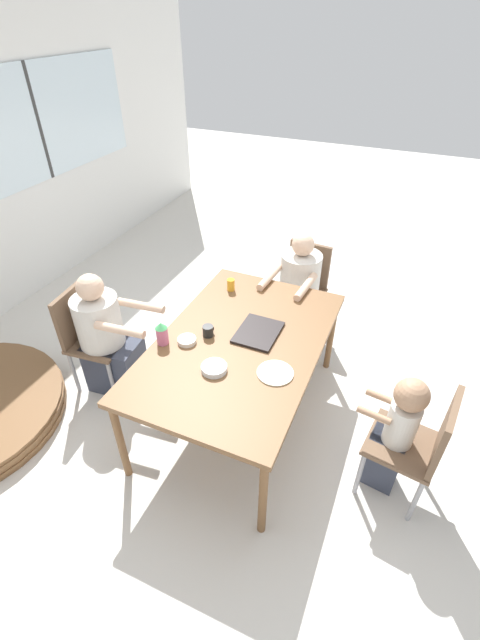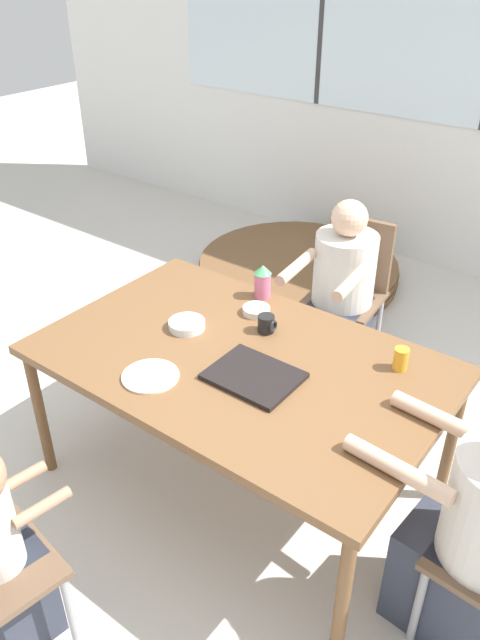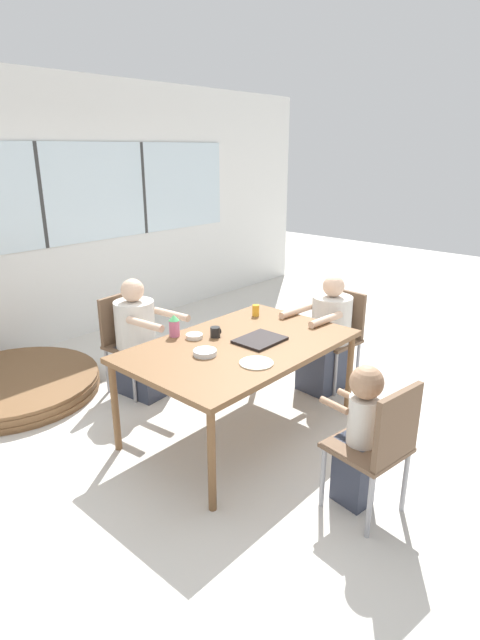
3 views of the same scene
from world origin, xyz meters
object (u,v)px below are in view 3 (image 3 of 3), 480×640
(juice_glass, at_px, (256,310))
(chair_for_woman_green_shirt, at_px, (339,330))
(person_woman_green_shirt, at_px, (327,340))
(coffee_mug, at_px, (215,332))
(chair_for_toddler, at_px, (381,441))
(bowl_cereal, at_px, (194,336))
(person_toddler, at_px, (359,436))
(sippy_cup, at_px, (174,325))
(folded_table_stack, at_px, (14,386))
(person_man_blue_shirt, at_px, (140,345))
(bowl_white_shallow, at_px, (205,352))
(chair_for_man_blue_shirt, at_px, (126,335))

(juice_glass, bearing_deg, chair_for_woman_green_shirt, -31.61)
(person_woman_green_shirt, relative_size, coffee_mug, 12.93)
(chair_for_toddler, distance_m, bowl_cereal, 1.57)
(person_toddler, distance_m, juice_glass, 1.61)
(chair_for_woman_green_shirt, distance_m, sippy_cup, 1.59)
(chair_for_woman_green_shirt, distance_m, folded_table_stack, 2.95)
(person_man_blue_shirt, xyz_separation_m, bowl_white_shallow, (-0.21, -1.03, 0.28))
(chair_for_man_blue_shirt, height_order, coffee_mug, chair_for_man_blue_shirt)
(person_toddler, relative_size, sippy_cup, 5.49)
(chair_for_man_blue_shirt, bearing_deg, folded_table_stack, -46.72)
(juice_glass, height_order, bowl_white_shallow, juice_glass)
(person_man_blue_shirt, bearing_deg, chair_for_man_blue_shirt, -90.00)
(chair_for_woman_green_shirt, relative_size, person_man_blue_shirt, 0.83)
(chair_for_man_blue_shirt, height_order, bowl_white_shallow, chair_for_man_blue_shirt)
(person_woman_green_shirt, relative_size, sippy_cup, 6.15)
(chair_for_man_blue_shirt, distance_m, person_toddler, 2.32)
(chair_for_toddler, distance_m, juice_glass, 1.74)
(chair_for_woman_green_shirt, relative_size, sippy_cup, 5.08)
(chair_for_man_blue_shirt, height_order, person_toddler, person_toddler)
(chair_for_man_blue_shirt, height_order, bowl_cereal, chair_for_man_blue_shirt)
(bowl_white_shallow, bearing_deg, person_woman_green_shirt, -4.93)
(person_woman_green_shirt, bearing_deg, chair_for_toddler, 136.94)
(juice_glass, height_order, folded_table_stack, juice_glass)
(person_man_blue_shirt, bearing_deg, juice_glass, 126.00)
(chair_for_toddler, bearing_deg, person_toddler, 90.00)
(coffee_mug, height_order, sippy_cup, sippy_cup)
(chair_for_woman_green_shirt, xyz_separation_m, coffee_mug, (-1.27, 0.32, 0.25))
(chair_for_toddler, relative_size, sippy_cup, 5.08)
(bowl_cereal, bearing_deg, folded_table_stack, 115.26)
(person_toddler, bearing_deg, person_woman_green_shirt, 47.58)
(chair_for_toddler, height_order, sippy_cup, sippy_cup)
(sippy_cup, bearing_deg, person_man_blue_shirt, 79.87)
(chair_for_woman_green_shirt, distance_m, chair_for_man_blue_shirt, 1.92)
(coffee_mug, xyz_separation_m, sippy_cup, (-0.19, 0.24, 0.05))
(person_woman_green_shirt, distance_m, sippy_cup, 1.44)
(chair_for_man_blue_shirt, distance_m, sippy_cup, 0.83)
(chair_for_toddler, distance_m, folded_table_stack, 3.23)
(chair_for_woman_green_shirt, distance_m, coffee_mug, 1.33)
(person_woman_green_shirt, height_order, person_man_blue_shirt, person_woman_green_shirt)
(chair_for_woman_green_shirt, distance_m, chair_for_toddler, 1.82)
(sippy_cup, relative_size, bowl_cereal, 1.33)
(person_man_blue_shirt, bearing_deg, coffee_mug, 89.91)
(juice_glass, distance_m, bowl_cereal, 0.71)
(juice_glass, distance_m, folded_table_stack, 2.25)
(sippy_cup, relative_size, juice_glass, 1.76)
(bowl_white_shallow, distance_m, bowl_cereal, 0.34)
(sippy_cup, bearing_deg, bowl_white_shallow, -103.34)
(chair_for_man_blue_shirt, bearing_deg, sippy_cup, 77.41)
(coffee_mug, distance_m, bowl_cereal, 0.16)
(person_woman_green_shirt, xyz_separation_m, bowl_white_shallow, (-1.39, 0.12, 0.28))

